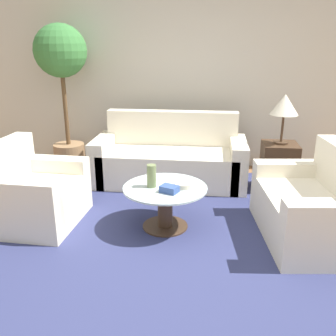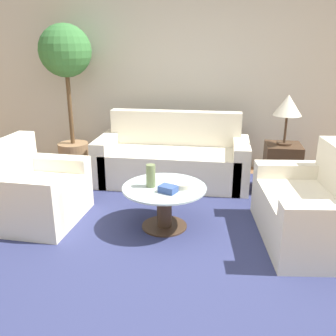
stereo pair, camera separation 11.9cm
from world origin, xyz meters
TOP-DOWN VIEW (x-y plane):
  - ground_plane at (0.00, 0.00)m, footprint 14.00×14.00m
  - wall_back at (0.00, 2.69)m, footprint 10.00×0.06m
  - rug at (-0.11, 0.56)m, footprint 3.71×3.52m
  - sofa_main at (-0.21, 1.90)m, footprint 1.96×0.83m
  - armchair at (-1.46, 0.53)m, footprint 0.81×0.95m
  - loveseat at (1.31, 0.53)m, footprint 0.93×1.33m
  - coffee_table at (-0.11, 0.56)m, footprint 0.83×0.83m
  - side_table at (1.18, 1.76)m, footprint 0.43×0.43m
  - table_lamp at (1.18, 1.76)m, footprint 0.34×0.34m
  - potted_plant at (-1.73, 2.22)m, footprint 0.71×0.71m
  - vase at (-0.24, 0.55)m, footprint 0.09×0.09m
  - bowl at (0.07, 0.58)m, footprint 0.19×0.19m
  - book_stack at (-0.06, 0.43)m, footprint 0.20×0.17m

SIDE VIEW (x-z plane):
  - ground_plane at x=0.00m, z-range 0.00..0.00m
  - rug at x=-0.11m, z-range 0.00..0.01m
  - coffee_table at x=-0.11m, z-range 0.06..0.50m
  - armchair at x=-1.46m, z-range -0.14..0.73m
  - loveseat at x=1.31m, z-range -0.15..0.74m
  - sofa_main at x=-0.21m, z-range -0.16..0.75m
  - side_table at x=1.18m, z-range 0.00..0.60m
  - bowl at x=0.07m, z-range 0.44..0.49m
  - book_stack at x=-0.06m, z-range 0.44..0.50m
  - vase at x=-0.24m, z-range 0.44..0.66m
  - table_lamp at x=1.18m, z-range 0.76..1.36m
  - wall_back at x=0.00m, z-range 0.00..2.60m
  - potted_plant at x=-1.73m, z-range 0.40..2.43m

